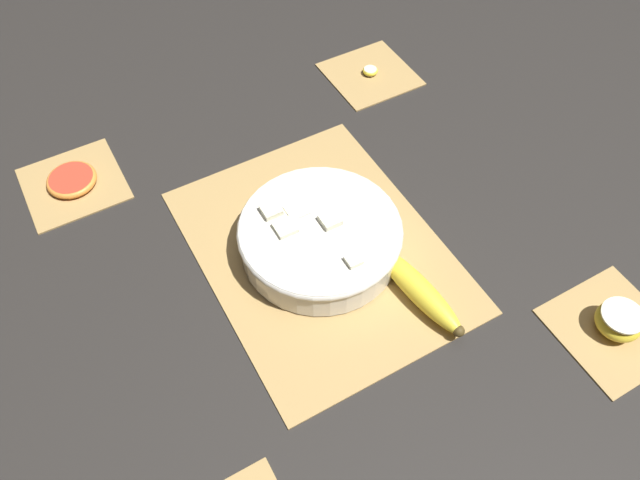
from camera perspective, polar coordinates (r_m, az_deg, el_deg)
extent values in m
plane|color=black|center=(0.99, 0.00, -0.99)|extent=(6.00, 6.00, 0.00)
cube|color=#A8844C|center=(0.99, 0.00, -0.89)|extent=(0.47, 0.36, 0.01)
cube|color=brown|center=(1.09, -4.81, 6.08)|extent=(0.01, 0.35, 0.00)
cube|color=brown|center=(1.06, -3.70, 4.49)|extent=(0.01, 0.35, 0.00)
cube|color=brown|center=(1.04, -2.52, 2.81)|extent=(0.01, 0.35, 0.00)
cube|color=brown|center=(1.01, -1.29, 1.04)|extent=(0.01, 0.35, 0.00)
cube|color=brown|center=(0.99, 0.00, -0.83)|extent=(0.01, 0.35, 0.00)
cube|color=brown|center=(0.96, 1.36, -2.78)|extent=(0.01, 0.35, 0.00)
cube|color=brown|center=(0.94, 2.79, -4.82)|extent=(0.01, 0.35, 0.00)
cube|color=brown|center=(0.92, 4.29, -6.96)|extent=(0.01, 0.35, 0.00)
cube|color=brown|center=(0.90, 5.86, -9.17)|extent=(0.01, 0.35, 0.00)
cube|color=#A8844C|center=(1.16, -21.62, 4.85)|extent=(0.16, 0.16, 0.01)
cube|color=brown|center=(1.18, -21.99, 5.75)|extent=(0.00, 0.16, 0.00)
cube|color=brown|center=(1.14, -21.29, 4.04)|extent=(0.00, 0.16, 0.00)
cube|color=#A8844C|center=(1.30, 4.59, 14.91)|extent=(0.16, 0.16, 0.01)
cube|color=brown|center=(1.31, 3.95, 15.62)|extent=(0.00, 0.16, 0.00)
cube|color=brown|center=(1.28, 5.26, 14.31)|extent=(0.00, 0.16, 0.00)
cube|color=#A8844C|center=(1.01, 25.22, -7.33)|extent=(0.16, 0.16, 0.01)
cube|color=brown|center=(1.01, 23.41, -5.28)|extent=(0.00, 0.16, 0.00)
cube|color=brown|center=(1.01, 24.63, -6.61)|extent=(0.00, 0.16, 0.00)
cube|color=brown|center=(1.00, 25.88, -7.95)|extent=(0.00, 0.16, 0.00)
cube|color=brown|center=(1.00, 27.14, -9.31)|extent=(0.00, 0.16, 0.00)
cylinder|color=silver|center=(0.96, 0.00, 0.20)|extent=(0.25, 0.25, 0.06)
torus|color=silver|center=(0.95, 0.00, 0.97)|extent=(0.25, 0.25, 0.01)
cylinder|color=#F4EABC|center=(0.91, 2.59, -3.82)|extent=(0.03, 0.03, 0.01)
cylinder|color=#F4EABC|center=(0.99, -4.12, 4.07)|extent=(0.03, 0.03, 0.01)
cylinder|color=#F4EABC|center=(0.94, -0.76, -0.04)|extent=(0.03, 0.03, 0.01)
cylinder|color=#F4EABC|center=(1.00, 4.41, 1.31)|extent=(0.03, 0.03, 0.01)
cylinder|color=#F4EABC|center=(0.97, 5.28, -1.32)|extent=(0.03, 0.03, 0.01)
cylinder|color=#F4EABC|center=(1.01, -0.07, 5.24)|extent=(0.03, 0.03, 0.01)
cylinder|color=#F4EABC|center=(0.93, 2.68, -4.81)|extent=(0.03, 0.03, 0.01)
cylinder|color=#F4EABC|center=(0.99, 2.52, 3.56)|extent=(0.02, 0.02, 0.01)
cube|color=beige|center=(0.94, -3.18, 0.69)|extent=(0.03, 0.03, 0.03)
cube|color=beige|center=(1.01, -1.76, 4.41)|extent=(0.02, 0.02, 0.02)
cube|color=beige|center=(0.96, -4.46, 2.38)|extent=(0.03, 0.03, 0.03)
cube|color=beige|center=(1.01, 1.48, 1.97)|extent=(0.03, 0.03, 0.03)
cube|color=beige|center=(0.94, -4.26, -1.33)|extent=(0.03, 0.03, 0.03)
cube|color=beige|center=(0.94, 2.74, -1.36)|extent=(0.03, 0.03, 0.03)
cube|color=beige|center=(0.97, 5.94, 0.58)|extent=(0.03, 0.03, 0.03)
cube|color=beige|center=(0.91, -2.74, -2.88)|extent=(0.02, 0.02, 0.02)
cube|color=beige|center=(1.00, 4.16, 3.29)|extent=(0.03, 0.03, 0.03)
cube|color=beige|center=(0.95, 1.00, 1.40)|extent=(0.03, 0.03, 0.03)
cube|color=beige|center=(0.99, -1.00, 0.80)|extent=(0.02, 0.02, 0.02)
cube|color=beige|center=(0.95, 0.02, -2.33)|extent=(0.02, 0.02, 0.02)
cube|color=beige|center=(0.97, -2.13, 2.19)|extent=(0.03, 0.03, 0.03)
cube|color=beige|center=(0.91, 3.07, -2.13)|extent=(0.02, 0.02, 0.02)
ellipsoid|color=#F9A338|center=(0.93, -0.80, -1.74)|extent=(0.03, 0.02, 0.02)
ellipsoid|color=red|center=(0.99, 0.51, 3.93)|extent=(0.03, 0.02, 0.01)
ellipsoid|color=#F9A338|center=(0.97, 3.39, 1.13)|extent=(0.03, 0.01, 0.01)
ellipsoid|color=red|center=(0.97, -5.53, -0.81)|extent=(0.03, 0.02, 0.01)
ellipsoid|color=#F9A338|center=(1.03, 0.21, 3.90)|extent=(0.03, 0.01, 0.01)
ellipsoid|color=#F9A338|center=(0.98, 0.74, 0.02)|extent=(0.03, 0.02, 0.01)
ellipsoid|color=#F9A338|center=(1.01, -1.64, 2.22)|extent=(0.03, 0.02, 0.02)
ellipsoid|color=#F9A338|center=(0.93, -0.10, -4.56)|extent=(0.03, 0.01, 0.01)
ellipsoid|color=yellow|center=(0.93, 8.98, -4.49)|extent=(0.18, 0.06, 0.04)
sphere|color=#473819|center=(0.91, 12.57, -8.13)|extent=(0.02, 0.02, 0.02)
ellipsoid|color=gold|center=(0.99, 25.64, -6.72)|extent=(0.07, 0.07, 0.04)
cylinder|color=beige|center=(0.98, 25.98, -6.21)|extent=(0.06, 0.06, 0.00)
cylinder|color=#F4EABC|center=(1.29, 4.62, 15.18)|extent=(0.03, 0.03, 0.01)
torus|color=yellow|center=(1.29, 4.62, 15.18)|extent=(0.03, 0.03, 0.01)
cylinder|color=red|center=(1.15, -21.75, 5.14)|extent=(0.07, 0.07, 0.01)
torus|color=orange|center=(1.15, -21.75, 5.14)|extent=(0.08, 0.08, 0.01)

